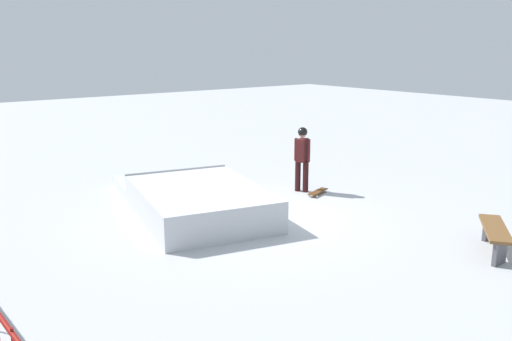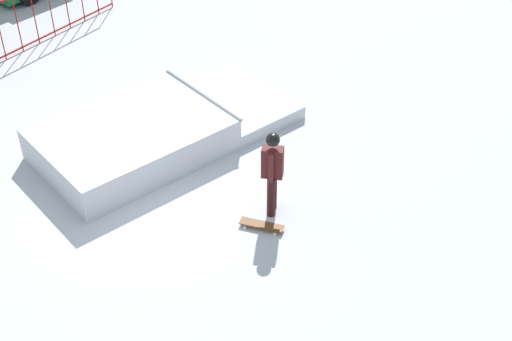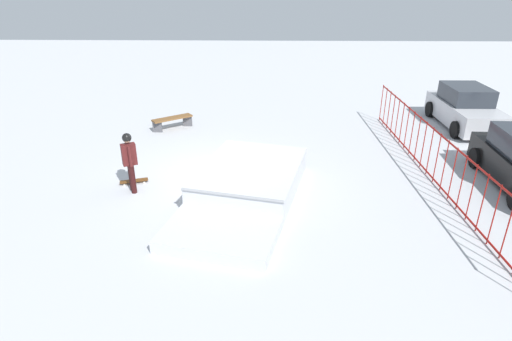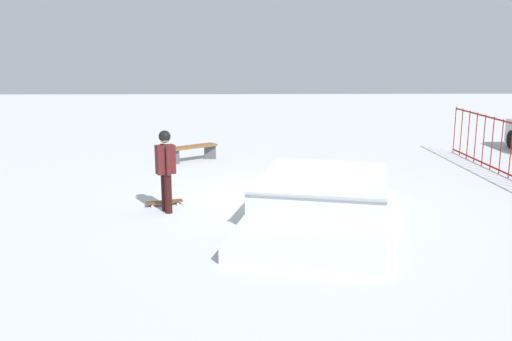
{
  "view_description": "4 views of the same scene",
  "coord_description": "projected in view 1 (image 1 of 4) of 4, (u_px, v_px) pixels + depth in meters",
  "views": [
    {
      "loc": [
        -9.03,
        7.19,
        3.81
      ],
      "look_at": [
        0.71,
        -0.43,
        0.9
      ],
      "focal_mm": 37.57,
      "sensor_mm": 36.0,
      "label": 1
    },
    {
      "loc": [
        -7.14,
        -7.95,
        8.57
      ],
      "look_at": [
        0.83,
        -2.07,
        1.0
      ],
      "focal_mm": 49.96,
      "sensor_mm": 36.0,
      "label": 2
    },
    {
      "loc": [
        11.68,
        1.46,
        5.53
      ],
      "look_at": [
        0.91,
        1.21,
        0.6
      ],
      "focal_mm": 29.81,
      "sensor_mm": 36.0,
      "label": 3
    },
    {
      "loc": [
        12.41,
        -0.61,
        3.35
      ],
      "look_at": [
        1.17,
        -0.38,
        0.9
      ],
      "focal_mm": 39.25,
      "sensor_mm": 36.0,
      "label": 4
    }
  ],
  "objects": [
    {
      "name": "park_bench",
      "position": [
        495.0,
        233.0,
        10.06
      ],
      "size": [
        1.27,
        1.52,
        0.48
      ],
      "rotation": [
        0.0,
        0.0,
        5.35
      ],
      "color": "brown",
      "rests_on": "ground"
    },
    {
      "name": "skate_ramp",
      "position": [
        193.0,
        199.0,
        12.47
      ],
      "size": [
        5.86,
        3.79,
        0.74
      ],
      "rotation": [
        0.0,
        0.0,
        -0.24
      ],
      "color": "silver",
      "rests_on": "ground"
    },
    {
      "name": "skateboard",
      "position": [
        318.0,
        192.0,
        13.96
      ],
      "size": [
        0.44,
        0.82,
        0.09
      ],
      "rotation": [
        0.0,
        0.0,
        5.04
      ],
      "color": "#593314",
      "rests_on": "ground"
    },
    {
      "name": "skater",
      "position": [
        302.0,
        154.0,
        14.05
      ],
      "size": [
        0.4,
        0.44,
        1.73
      ],
      "rotation": [
        0.0,
        0.0,
        5.18
      ],
      "color": "black",
      "rests_on": "ground"
    },
    {
      "name": "ground_plane",
      "position": [
        260.0,
        218.0,
        12.11
      ],
      "size": [
        60.0,
        60.0,
        0.0
      ],
      "primitive_type": "plane",
      "color": "#B7BABF"
    }
  ]
}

